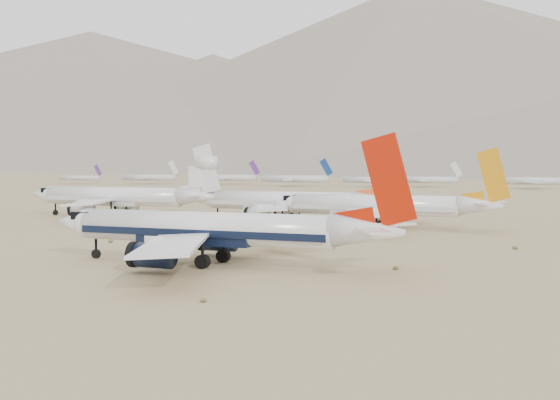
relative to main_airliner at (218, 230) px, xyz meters
name	(u,v)px	position (x,y,z in m)	size (l,w,h in m)	color
ground	(227,262)	(-0.48, 4.05, -5.01)	(7000.00, 7000.00, 0.00)	#8E7953
main_airliner	(218,230)	(0.00, 0.00, 0.00)	(51.64, 50.44, 18.22)	white
row2_gold_tail	(383,206)	(8.51, 63.26, -0.08)	(49.52, 48.43, 17.63)	white
row2_orange_tail	(290,202)	(-16.32, 71.23, -0.04)	(49.65, 48.57, 17.71)	white
row2_white_trijet	(123,196)	(-62.75, 69.37, 0.57)	(54.38, 53.14, 19.27)	white
distant_storage_row	(499,180)	(12.59, 333.26, -0.54)	(587.87, 61.95, 15.13)	silver
desert_scrub	(126,296)	(1.78, -25.16, -4.72)	(261.14, 121.67, 0.63)	brown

